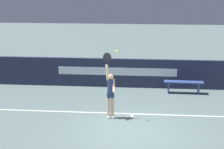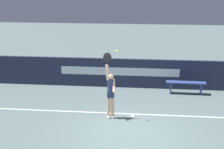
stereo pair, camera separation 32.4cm
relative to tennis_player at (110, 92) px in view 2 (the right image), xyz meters
name	(u,v)px [view 2 (the right image)]	position (x,y,z in m)	size (l,w,h in m)	color
ground_plane	(129,132)	(0.74, -1.23, -0.95)	(60.00, 60.00, 0.00)	slate
court_lines	(127,142)	(0.74, -1.99, -0.95)	(11.25, 5.10, 0.00)	white
back_wall	(138,73)	(0.74, 3.99, -0.31)	(16.81, 0.17, 1.28)	#232941
tennis_player	(110,92)	(0.00, 0.00, 0.00)	(0.46, 0.37, 2.32)	beige
tennis_ball	(117,51)	(0.23, -0.14, 1.44)	(0.07, 0.07, 0.07)	#CEDF2F
courtside_bench_near	(186,85)	(2.77, 3.26, -0.56)	(1.65, 0.40, 0.51)	#364B90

